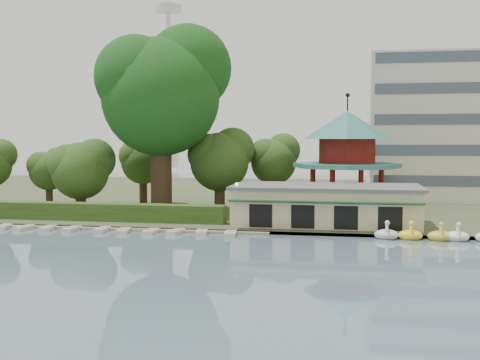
% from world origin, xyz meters
% --- Properties ---
extents(ground_plane, '(220.00, 220.00, 0.00)m').
position_xyz_m(ground_plane, '(0.00, 0.00, 0.00)').
color(ground_plane, slate).
rests_on(ground_plane, ground).
extents(shore, '(220.00, 70.00, 0.40)m').
position_xyz_m(shore, '(0.00, 52.00, 0.20)').
color(shore, '#424930').
rests_on(shore, ground).
extents(embankment, '(220.00, 0.60, 0.30)m').
position_xyz_m(embankment, '(0.00, 17.30, 0.15)').
color(embankment, gray).
rests_on(embankment, ground).
extents(dock, '(34.00, 1.60, 0.24)m').
position_xyz_m(dock, '(-12.00, 17.20, 0.12)').
color(dock, gray).
rests_on(dock, ground).
extents(boathouse, '(18.60, 9.39, 3.90)m').
position_xyz_m(boathouse, '(10.00, 21.97, 2.37)').
color(boathouse, beige).
rests_on(boathouse, shore).
extents(pavilion, '(12.40, 12.40, 13.50)m').
position_xyz_m(pavilion, '(12.00, 32.00, 7.48)').
color(pavilion, beige).
rests_on(pavilion, shore).
extents(broadcast_tower, '(8.00, 8.00, 96.00)m').
position_xyz_m(broadcast_tower, '(-42.00, 140.00, 33.98)').
color(broadcast_tower, silver).
rests_on(broadcast_tower, ground).
extents(hedge, '(30.00, 2.00, 1.80)m').
position_xyz_m(hedge, '(-15.00, 20.50, 1.30)').
color(hedge, '#304E1C').
rests_on(hedge, shore).
extents(lamp_post, '(0.36, 0.36, 4.28)m').
position_xyz_m(lamp_post, '(1.50, 19.00, 3.34)').
color(lamp_post, black).
rests_on(lamp_post, shore).
extents(big_tree, '(14.86, 13.85, 21.76)m').
position_xyz_m(big_tree, '(-8.82, 28.22, 14.77)').
color(big_tree, '#3A281C').
rests_on(big_tree, shore).
extents(small_trees, '(38.94, 16.26, 9.86)m').
position_xyz_m(small_trees, '(-11.78, 31.21, 6.16)').
color(small_trees, '#3A281C').
rests_on(small_trees, shore).
extents(moored_rowboats, '(29.48, 2.76, 0.36)m').
position_xyz_m(moored_rowboats, '(-12.68, 15.80, 0.18)').
color(moored_rowboats, beige).
rests_on(moored_rowboats, ground).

